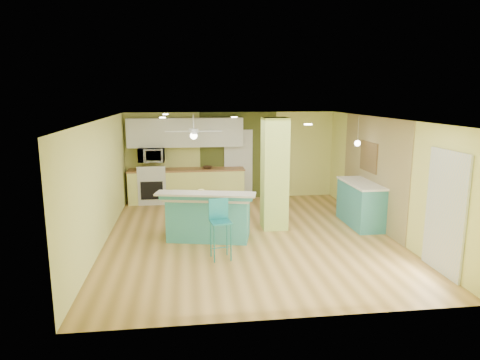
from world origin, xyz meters
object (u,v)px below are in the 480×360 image
object	(u,v)px
fruit_bowl	(208,167)
canister	(201,193)
peninsula	(209,216)
side_counter	(361,204)
bar_stool	(220,219)

from	to	relation	value
fruit_bowl	canister	xyz separation A→B (m)	(-0.30, -3.30, 0.03)
peninsula	side_counter	xyz separation A→B (m)	(3.56, 0.51, 0.01)
bar_stool	fruit_bowl	bearing A→B (deg)	81.80
peninsula	fruit_bowl	bearing A→B (deg)	99.90
peninsula	canister	distance (m)	0.54
bar_stool	side_counter	world-z (taller)	bar_stool
fruit_bowl	peninsula	bearing A→B (deg)	-92.64
side_counter	bar_stool	bearing A→B (deg)	-154.47
side_counter	fruit_bowl	world-z (taller)	same
bar_stool	canister	bearing A→B (deg)	97.77
peninsula	canister	xyz separation A→B (m)	(-0.16, -0.08, 0.51)
peninsula	bar_stool	xyz separation A→B (m)	(0.14, -1.12, 0.25)
peninsula	side_counter	distance (m)	3.59
canister	bar_stool	bearing A→B (deg)	-74.15
peninsula	bar_stool	world-z (taller)	bar_stool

